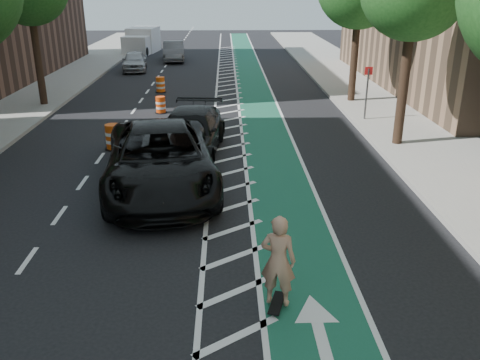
{
  "coord_description": "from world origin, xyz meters",
  "views": [
    {
      "loc": [
        1.35,
        -10.2,
        5.89
      ],
      "look_at": [
        1.69,
        2.09,
        1.1
      ],
      "focal_mm": 38.0,
      "sensor_mm": 36.0,
      "label": 1
    }
  ],
  "objects_px": {
    "suv_near": "(160,159)",
    "skateboarder": "(278,261)",
    "suv_far": "(189,133)",
    "barrel_a": "(113,138)"
  },
  "relations": [
    {
      "from": "skateboarder",
      "to": "suv_near",
      "type": "xyz_separation_m",
      "value": [
        -2.94,
        6.19,
        -0.07
      ]
    },
    {
      "from": "skateboarder",
      "to": "barrel_a",
      "type": "distance_m",
      "value": 11.47
    },
    {
      "from": "suv_far",
      "to": "suv_near",
      "type": "bearing_deg",
      "value": -94.6
    },
    {
      "from": "suv_near",
      "to": "barrel_a",
      "type": "xyz_separation_m",
      "value": [
        -2.27,
        4.02,
        -0.51
      ]
    },
    {
      "from": "suv_near",
      "to": "suv_far",
      "type": "relative_size",
      "value": 1.26
    },
    {
      "from": "skateboarder",
      "to": "suv_far",
      "type": "height_order",
      "value": "skateboarder"
    },
    {
      "from": "skateboarder",
      "to": "barrel_a",
      "type": "xyz_separation_m",
      "value": [
        -5.21,
        10.21,
        -0.58
      ]
    },
    {
      "from": "suv_near",
      "to": "barrel_a",
      "type": "bearing_deg",
      "value": 111.7
    },
    {
      "from": "suv_near",
      "to": "skateboarder",
      "type": "bearing_deg",
      "value": -72.42
    },
    {
      "from": "suv_far",
      "to": "barrel_a",
      "type": "relative_size",
      "value": 5.71
    }
  ]
}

